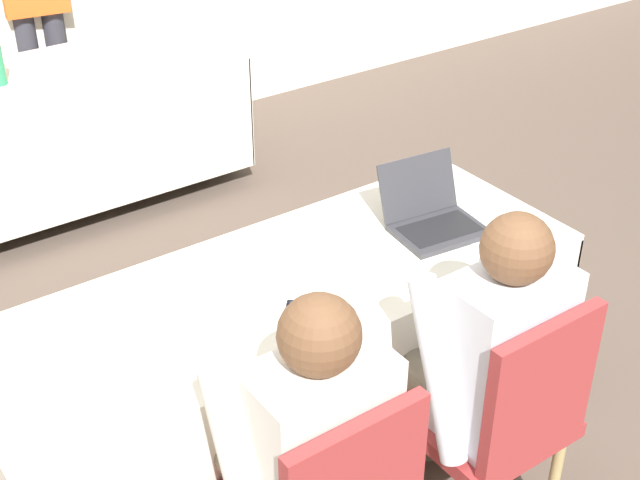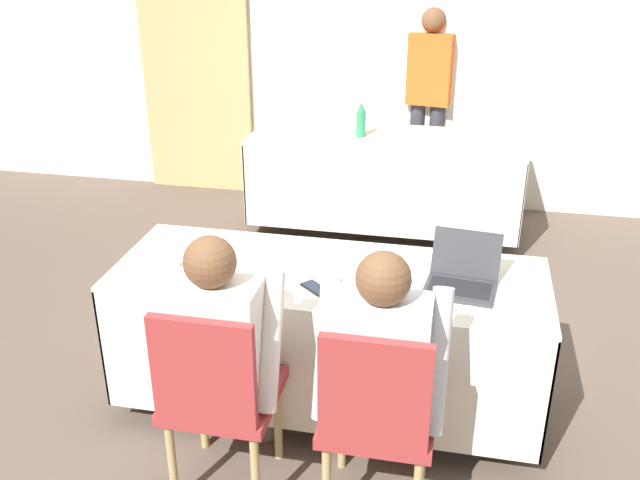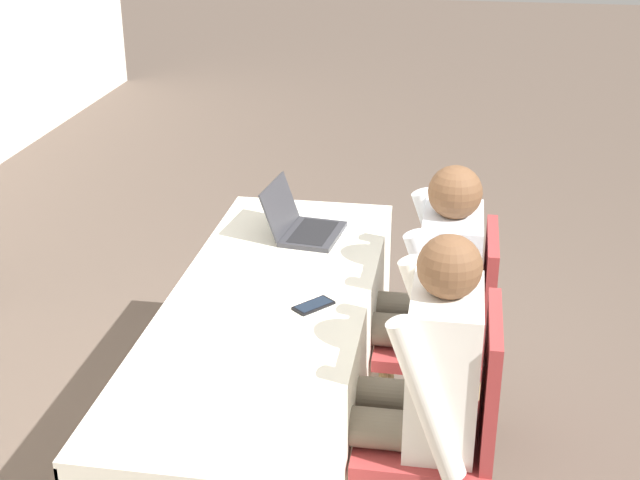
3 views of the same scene
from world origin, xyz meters
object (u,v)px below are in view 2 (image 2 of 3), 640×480
Objects in this scene: cell_phone at (316,289)px; chair_near_right at (377,413)px; chair_near_left at (217,392)px; person_white_shirt at (382,363)px; person_checkered_shirt at (223,344)px; laptop at (462,278)px; person_red_shirt at (429,96)px; water_bottle at (361,120)px.

cell_phone is 0.17× the size of chair_near_right.
chair_near_left is 0.67m from person_white_shirt.
chair_near_left is 0.78× the size of person_checkered_shirt.
person_white_shirt reaches higher than chair_near_left.
laptop is 0.28× the size of person_checkered_shirt.
laptop is 0.36× the size of chair_near_right.
person_white_shirt is at bearing -180.00° from person_checkered_shirt.
chair_near_right reaches higher than cell_phone.
person_white_shirt is (0.64, 0.10, 0.16)m from chair_near_left.
chair_near_right is 0.58× the size of person_red_shirt.
person_white_shirt reaches higher than cell_phone.
person_red_shirt is at bearing -99.32° from chair_near_left.
person_white_shirt is (0.00, 0.10, 0.16)m from chair_near_right.
chair_near_left is 0.19m from person_checkered_shirt.
water_bottle is 2.75m from person_checkered_shirt.
person_white_shirt is at bearing -97.97° from cell_phone.
water_bottle is 2.91m from chair_near_right.
chair_near_left is at bearing 0.00° from chair_near_right.
person_white_shirt is (0.64, 0.00, 0.00)m from person_checkered_shirt.
person_checkered_shirt is at bearing -142.68° from laptop.
person_checkered_shirt is 0.74× the size of person_red_shirt.
water_bottle reaches higher than chair_near_right.
laptop is 0.21× the size of person_red_shirt.
water_bottle is at bearing -79.91° from chair_near_right.
person_checkered_shirt reaches higher than laptop.
cell_phone is at bearing -121.14° from chair_near_left.
chair_near_left is 0.78× the size of person_white_shirt.
chair_near_right is 0.19m from person_white_shirt.
water_bottle is 2.79m from person_white_shirt.
laptop is at bearing -70.34° from water_bottle.
person_white_shirt is (0.34, -0.39, -0.08)m from cell_phone.
water_bottle is 0.17× the size of person_red_shirt.
person_red_shirt is (-0.06, 3.52, 0.40)m from chair_near_right.
water_bottle is (-0.16, 2.35, 0.12)m from cell_phone.
chair_near_left is 1.00× the size of chair_near_right.
cell_phone is 0.13× the size of person_white_shirt.
laptop reaches higher than chair_near_right.
person_checkered_shirt is at bearing -176.71° from cell_phone.
chair_near_left reaches higher than cell_phone.
person_checkered_shirt is 1.00× the size of person_white_shirt.
person_white_shirt is at bearing -90.00° from chair_near_right.
chair_near_right is at bearing 90.00° from person_white_shirt.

